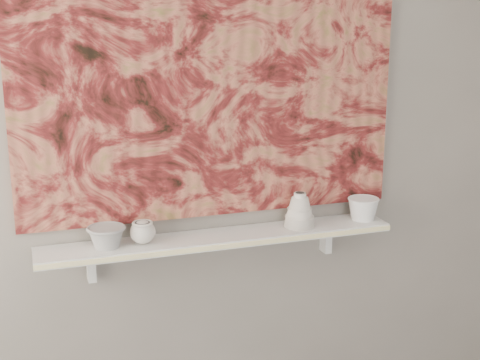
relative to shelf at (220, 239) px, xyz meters
name	(u,v)px	position (x,y,z in m)	size (l,w,h in m)	color
wall_back	(212,124)	(0.00, 0.09, 0.44)	(3.60, 3.60, 0.00)	slate
shelf	(220,239)	(0.00, 0.00, 0.00)	(1.40, 0.18, 0.03)	silver
shelf_stripe	(227,246)	(0.00, -0.09, 0.00)	(1.40, 0.01, 0.02)	#FAEDA7
bracket_left	(91,265)	(-0.49, 0.06, -0.07)	(0.03, 0.06, 0.12)	silver
bracket_right	(326,238)	(0.49, 0.06, -0.07)	(0.03, 0.06, 0.12)	silver
painting	(212,75)	(0.00, 0.08, 0.62)	(1.50, 0.03, 1.10)	maroon
house_motif	(320,148)	(0.45, 0.07, 0.32)	(0.09, 0.00, 0.08)	black
bowl_grey	(106,236)	(-0.43, 0.00, 0.06)	(0.14, 0.14, 0.08)	#9B9B98
cup_cream	(143,232)	(-0.30, 0.00, 0.06)	(0.10, 0.10, 0.09)	beige
bell_vessel	(300,209)	(0.34, 0.00, 0.09)	(0.13, 0.13, 0.14)	silver
bowl_white	(363,208)	(0.63, 0.00, 0.06)	(0.13, 0.13, 0.09)	white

